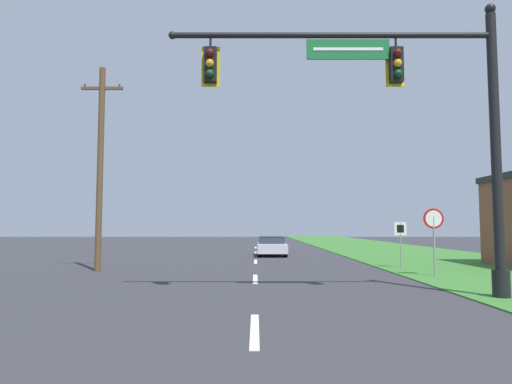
{
  "coord_description": "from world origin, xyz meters",
  "views": [
    {
      "loc": [
        0.02,
        -2.4,
        1.87
      ],
      "look_at": [
        0.0,
        30.29,
        4.34
      ],
      "focal_mm": 32.0,
      "sensor_mm": 36.0,
      "label": 1
    }
  ],
  "objects_px": {
    "signal_mast": "(415,117)",
    "route_sign_post": "(401,234)",
    "car_ahead": "(272,246)",
    "utility_pole_near": "(101,164)",
    "stop_sign": "(434,227)"
  },
  "relations": [
    {
      "from": "signal_mast",
      "to": "car_ahead",
      "type": "xyz_separation_m",
      "value": [
        -3.24,
        17.48,
        -4.19
      ]
    },
    {
      "from": "signal_mast",
      "to": "stop_sign",
      "type": "xyz_separation_m",
      "value": [
        2.42,
        5.13,
        -2.93
      ]
    },
    {
      "from": "route_sign_post",
      "to": "utility_pole_near",
      "type": "relative_size",
      "value": 0.23
    },
    {
      "from": "route_sign_post",
      "to": "car_ahead",
      "type": "bearing_deg",
      "value": 121.61
    },
    {
      "from": "signal_mast",
      "to": "route_sign_post",
      "type": "bearing_deg",
      "value": 75.29
    },
    {
      "from": "signal_mast",
      "to": "car_ahead",
      "type": "bearing_deg",
      "value": 100.51
    },
    {
      "from": "route_sign_post",
      "to": "utility_pole_near",
      "type": "height_order",
      "value": "utility_pole_near"
    },
    {
      "from": "stop_sign",
      "to": "route_sign_post",
      "type": "distance_m",
      "value": 3.45
    },
    {
      "from": "signal_mast",
      "to": "route_sign_post",
      "type": "height_order",
      "value": "signal_mast"
    },
    {
      "from": "signal_mast",
      "to": "route_sign_post",
      "type": "distance_m",
      "value": 9.43
    },
    {
      "from": "car_ahead",
      "to": "route_sign_post",
      "type": "bearing_deg",
      "value": -58.39
    },
    {
      "from": "car_ahead",
      "to": "utility_pole_near",
      "type": "xyz_separation_m",
      "value": [
        -7.66,
        -10.15,
        3.92
      ]
    },
    {
      "from": "utility_pole_near",
      "to": "route_sign_post",
      "type": "bearing_deg",
      "value": 5.35
    },
    {
      "from": "stop_sign",
      "to": "car_ahead",
      "type": "bearing_deg",
      "value": 114.62
    },
    {
      "from": "car_ahead",
      "to": "utility_pole_near",
      "type": "relative_size",
      "value": 0.5
    }
  ]
}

